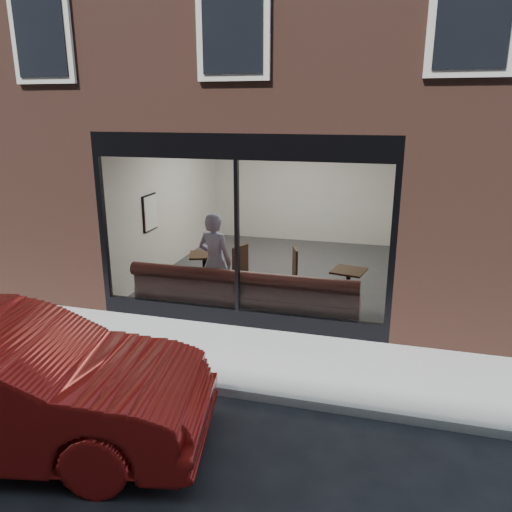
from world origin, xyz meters
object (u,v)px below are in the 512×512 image
(cafe_chair_left, at_px, (234,278))
(cafe_table_right, at_px, (349,271))
(cafe_table_left, at_px, (204,255))
(cafe_chair_right, at_px, (285,283))
(person, at_px, (215,262))
(banquette, at_px, (245,305))

(cafe_chair_left, bearing_deg, cafe_table_right, -167.44)
(cafe_table_left, height_order, cafe_chair_right, cafe_table_left)
(person, bearing_deg, cafe_table_right, -153.35)
(cafe_table_right, bearing_deg, cafe_chair_right, 160.02)
(person, xyz_separation_m, cafe_table_left, (-0.55, 0.89, -0.16))
(banquette, xyz_separation_m, cafe_table_left, (-1.17, 1.11, 0.52))
(banquette, relative_size, cafe_chair_left, 8.85)
(person, height_order, cafe_table_right, person)
(cafe_table_right, bearing_deg, cafe_chair_left, 168.42)
(cafe_chair_right, bearing_deg, cafe_chair_left, -20.27)
(person, height_order, cafe_table_left, person)
(banquette, height_order, cafe_chair_right, banquette)
(cafe_table_left, height_order, cafe_chair_left, cafe_table_left)
(cafe_chair_right, bearing_deg, person, 25.82)
(cafe_table_left, xyz_separation_m, cafe_chair_left, (0.55, 0.20, -0.50))
(cafe_table_left, bearing_deg, banquette, -43.50)
(cafe_table_left, height_order, cafe_table_right, same)
(banquette, height_order, cafe_table_left, cafe_table_left)
(cafe_table_left, distance_m, cafe_table_right, 2.91)
(banquette, xyz_separation_m, cafe_table_right, (1.73, 0.84, 0.52))
(person, bearing_deg, cafe_table_left, -46.10)
(banquette, relative_size, cafe_table_left, 6.95)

